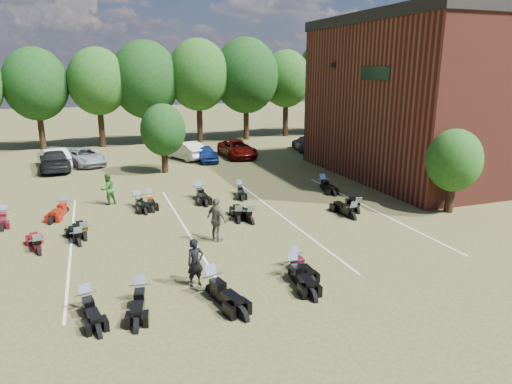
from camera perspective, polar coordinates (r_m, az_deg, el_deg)
name	(u,v)px	position (r m, az deg, el deg)	size (l,w,h in m)	color
ground	(269,243)	(19.71, 1.61, -6.45)	(160.00, 160.00, 0.00)	brown
car_1	(54,158)	(37.84, -23.94, 3.93)	(1.59, 4.56, 1.50)	silver
car_2	(85,157)	(37.92, -20.60, 4.15)	(2.20, 4.77, 1.33)	#919299
car_3	(55,160)	(36.79, -23.82, 3.65)	(2.09, 5.15, 1.49)	black
car_4	(206,154)	(37.17, -6.29, 4.78)	(1.50, 3.73, 1.27)	navy
car_5	(185,150)	(38.36, -8.85, 5.18)	(1.57, 4.50, 1.48)	#B9B9B4
car_6	(237,149)	(38.84, -2.35, 5.41)	(2.35, 5.10, 1.42)	#500804
car_7	(306,143)	(42.26, 6.28, 6.07)	(1.87, 4.60, 1.33)	#333337
person_black	(195,263)	(15.91, -7.59, -8.75)	(0.61, 0.40, 1.68)	black
person_green	(108,189)	(26.32, -18.05, 0.34)	(0.85, 0.66, 1.74)	#2A6224
person_grey	(217,220)	(19.75, -4.94, -3.46)	(1.14, 0.48, 1.95)	#59524C
motorcycle_1	(87,311)	(15.52, -20.33, -13.74)	(0.68, 2.13, 1.19)	black
motorcycle_2	(141,302)	(15.53, -14.14, -13.20)	(0.71, 2.22, 1.24)	black
motorcycle_3	(293,277)	(16.75, 4.65, -10.57)	(0.75, 2.34, 1.30)	black
motorcycle_4	(212,294)	(15.61, -5.47, -12.62)	(0.80, 2.51, 1.40)	black
motorcycle_5	(295,267)	(17.53, 4.87, -9.36)	(0.66, 2.06, 1.15)	black
motorcycle_7	(39,254)	(20.66, -25.47, -6.96)	(0.69, 2.17, 1.21)	maroon
motorcycle_8	(85,239)	(21.54, -20.60, -5.55)	(0.67, 2.09, 1.17)	black
motorcycle_9	(79,245)	(20.97, -21.25, -6.18)	(0.67, 2.09, 1.17)	black
motorcycle_10	(250,223)	(22.21, -0.70, -3.93)	(0.75, 2.36, 1.32)	black
motorcycle_11	(239,222)	(22.35, -2.19, -3.81)	(0.71, 2.24, 1.25)	black
motorcycle_12	(352,219)	(23.36, 11.91, -3.29)	(0.74, 2.32, 1.29)	black
motorcycle_13	(358,213)	(24.40, 12.58, -2.53)	(0.67, 2.12, 1.18)	black
motorcycle_14	(5,221)	(25.71, -28.89, -3.19)	(0.65, 2.03, 1.13)	#430912
motorcycle_15	(66,213)	(25.80, -22.70, -2.40)	(0.74, 2.33, 1.30)	maroon
motorcycle_16	(138,206)	(25.76, -14.52, -1.72)	(0.70, 2.18, 1.22)	black
motorcycle_17	(149,204)	(26.05, -13.19, -1.44)	(0.68, 2.14, 1.19)	black
motorcycle_18	(199,198)	(26.77, -7.15, -0.71)	(0.78, 2.46, 1.37)	black
motorcycle_19	(239,194)	(27.41, -2.09, -0.22)	(0.65, 2.05, 1.14)	black
motorcycle_20	(323,189)	(28.86, 8.34, 0.42)	(0.73, 2.30, 1.28)	black
brick_building	(503,96)	(38.82, 28.50, 10.55)	(25.40, 15.20, 10.70)	maroon
tree_line	(150,79)	(46.42, -13.06, 13.59)	(56.00, 6.00, 9.79)	black
young_tree_near_building	(454,160)	(25.35, 23.51, 3.65)	(2.80, 2.80, 4.16)	black
young_tree_midfield	(163,130)	(33.16, -11.54, 7.62)	(3.20, 3.20, 4.70)	black
parking_lines	(186,229)	(21.65, -8.76, -4.60)	(20.10, 14.00, 0.01)	silver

